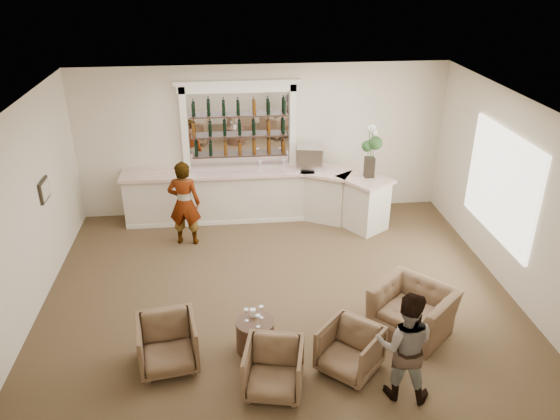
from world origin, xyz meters
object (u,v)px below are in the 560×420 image
at_px(sommelier, 184,203).
at_px(flower_vase, 371,148).
at_px(cocktail_table, 255,335).
at_px(armchair_center, 274,369).
at_px(armchair_left, 168,344).
at_px(espresso_machine, 310,157).
at_px(guest, 405,346).
at_px(armchair_right, 350,350).
at_px(armchair_far, 413,310).
at_px(bar_counter, 257,195).

relative_size(sommelier, flower_vase, 1.56).
height_order(cocktail_table, armchair_center, armchair_center).
height_order(armchair_left, flower_vase, flower_vase).
distance_m(cocktail_table, espresso_machine, 4.81).
relative_size(guest, armchair_right, 2.03).
bearing_deg(armchair_right, guest, 0.74).
height_order(guest, flower_vase, flower_vase).
xyz_separation_m(armchair_far, flower_vase, (0.16, 3.60, 1.40)).
xyz_separation_m(bar_counter, armchair_right, (0.97, -4.94, -0.22)).
height_order(armchair_right, armchair_far, armchair_far).
bearing_deg(sommelier, guest, 132.26).
bearing_deg(armchair_far, espresso_machine, 149.94).
xyz_separation_m(armchair_left, armchair_center, (1.45, -0.64, -0.02)).
bearing_deg(armchair_far, flower_vase, 134.19).
distance_m(armchair_left, flower_vase, 5.76).
height_order(guest, armchair_left, guest).
height_order(sommelier, armchair_left, sommelier).
xyz_separation_m(bar_counter, armchair_left, (-1.58, -4.57, -0.19)).
height_order(armchair_center, armchair_right, armchair_center).
xyz_separation_m(bar_counter, armchair_far, (2.14, -4.15, -0.20)).
height_order(cocktail_table, flower_vase, flower_vase).
distance_m(bar_counter, armchair_left, 4.84).
xyz_separation_m(armchair_right, flower_vase, (1.33, 4.39, 1.42)).
bearing_deg(cocktail_table, sommelier, 108.94).
distance_m(armchair_far, espresso_machine, 4.46).
bearing_deg(armchair_left, armchair_far, -2.44).
bearing_deg(bar_counter, armchair_far, -62.72).
relative_size(guest, armchair_far, 1.38).
height_order(guest, armchair_right, guest).
height_order(bar_counter, armchair_far, bar_counter).
bearing_deg(sommelier, armchair_far, 146.70).
bearing_deg(guest, bar_counter, -55.84).
distance_m(bar_counter, cocktail_table, 4.38).
bearing_deg(armchair_far, cocktail_table, -128.46).
xyz_separation_m(sommelier, flower_vase, (3.80, 0.37, 0.89)).
bearing_deg(armchair_far, guest, -67.47).
relative_size(guest, flower_vase, 1.41).
xyz_separation_m(guest, armchair_far, (0.59, 1.30, -0.42)).
bearing_deg(guest, espresso_machine, -67.52).
distance_m(bar_counter, guest, 5.67).
xyz_separation_m(armchair_left, armchair_right, (2.55, -0.36, -0.03)).
distance_m(guest, armchair_left, 3.28).
relative_size(cocktail_table, sommelier, 0.32).
relative_size(bar_counter, armchair_right, 7.34).
bearing_deg(armchair_left, armchair_right, -17.08).
bearing_deg(armchair_center, armchair_far, 37.30).
height_order(bar_counter, armchair_right, bar_counter).
xyz_separation_m(bar_counter, cocktail_table, (-0.32, -4.36, -0.32)).
xyz_separation_m(armchair_left, flower_vase, (3.88, 4.02, 1.39)).
bearing_deg(bar_counter, cocktail_table, -94.26).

